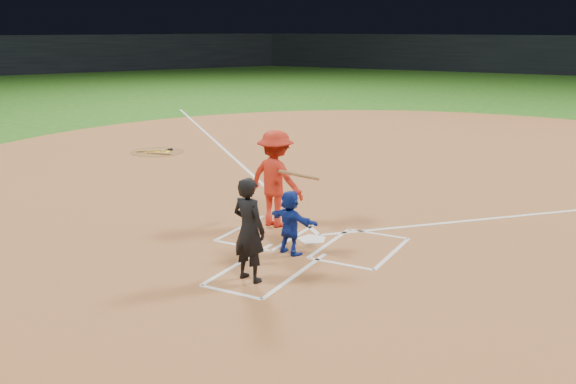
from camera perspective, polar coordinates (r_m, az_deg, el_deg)
The scene contains 14 objects.
ground at distance 12.14m, azimuth 2.15°, elevation -4.32°, with size 120.00×120.00×0.00m, color #235A16.
home_plate_dirt at distance 17.53m, azimuth 10.81°, elevation 1.37°, with size 28.00×28.00×0.01m, color #935830.
stadium_wall_far at distance 58.60m, azimuth 23.71°, elevation 11.07°, with size 80.00×1.20×3.20m, color black.
home_plate at distance 12.14m, azimuth 2.15°, elevation -4.23°, with size 0.60×0.60×0.02m, color white.
on_deck_circle at distance 20.98m, azimuth -11.55°, elevation 3.51°, with size 1.70×1.70×0.01m, color brown.
on_deck_logo at distance 20.98m, azimuth -11.55°, elevation 3.53°, with size 0.80×0.80×0.00m, color yellow.
on_deck_bat_a at distance 21.07m, azimuth -10.80°, elevation 3.70°, with size 0.06×0.06×0.84m, color olive.
on_deck_bat_b at distance 21.03m, azimuth -12.14°, elevation 3.61°, with size 0.06×0.06×0.84m, color olive.
on_deck_bat_c at distance 20.56m, azimuth -11.43°, elevation 3.40°, with size 0.06×0.06×0.84m, color olive.
bat_weight_donut at distance 21.16m, azimuth -10.44°, elevation 3.74°, with size 0.19×0.19×0.05m, color black.
catcher at distance 11.25m, azimuth 0.19°, elevation -2.71°, with size 1.07×0.34×1.15m, color #122A96.
umpire at distance 10.02m, azimuth -3.49°, elevation -3.36°, with size 0.61×0.40×1.67m, color black.
chalk_markings at distance 16.87m, azimuth 10.08°, elevation 0.91°, with size 28.35×17.32×0.01m.
batter_at_plate at distance 12.75m, azimuth -1.10°, elevation 1.20°, with size 1.58×0.94×1.94m.
Camera 1 is at (5.02, -10.34, 3.92)m, focal length 40.00 mm.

